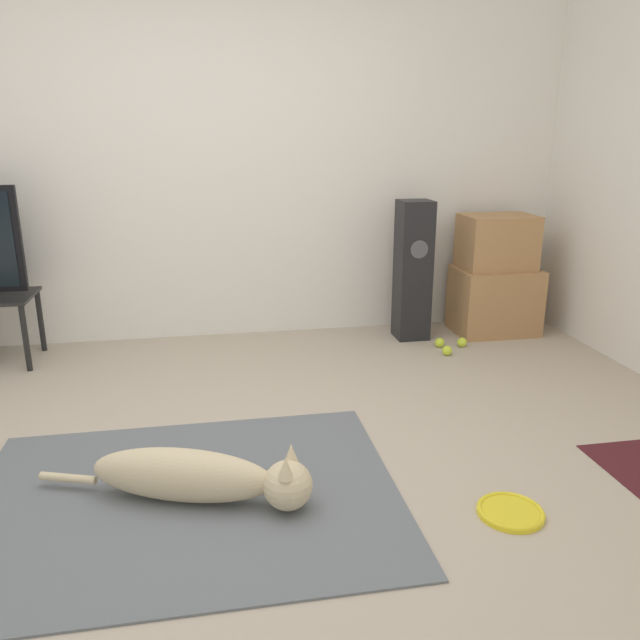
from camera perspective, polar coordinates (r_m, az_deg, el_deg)
The scene contains 11 objects.
ground_plane at distance 2.78m, azimuth -8.73°, elevation -14.48°, with size 12.00×12.00×0.00m, color #B2A38E.
wall_back at distance 4.48m, azimuth -10.46°, elevation 14.50°, with size 8.00×0.06×2.55m.
area_rug at distance 2.70m, azimuth -12.06°, elevation -15.56°, with size 1.72×1.34×0.01m.
dog at distance 2.60m, azimuth -10.65°, elevation -13.90°, with size 1.10×0.46×0.25m.
frisbee at distance 2.65m, azimuth 17.02°, elevation -16.41°, with size 0.26×0.26×0.03m.
cardboard_box_lower at distance 4.79m, azimuth 15.65°, elevation 1.73°, with size 0.59×0.43×0.48m.
cardboard_box_upper at distance 4.71m, azimuth 15.88°, elevation 6.88°, with size 0.51×0.37×0.39m.
floor_speaker at distance 4.48m, azimuth 8.48°, elevation 4.48°, with size 0.23×0.23×0.99m.
tennis_ball_by_boxes at distance 4.45m, azimuth 12.85°, elevation -2.00°, with size 0.07×0.07×0.07m.
tennis_ball_near_speaker at distance 4.41m, azimuth 10.89°, elevation -2.05°, with size 0.07×0.07×0.07m.
tennis_ball_loose_on_carpet at distance 4.26m, azimuth 11.54°, elevation -2.75°, with size 0.07×0.07×0.07m.
Camera 1 is at (-0.02, -2.38, 1.43)m, focal length 35.00 mm.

